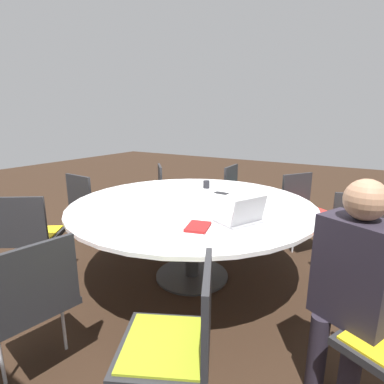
{
  "coord_description": "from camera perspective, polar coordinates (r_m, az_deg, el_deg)",
  "views": [
    {
      "loc": [
        -1.36,
        2.23,
        1.49
      ],
      "look_at": [
        0.0,
        0.0,
        0.84
      ],
      "focal_mm": 28.0,
      "sensor_mm": 36.0,
      "label": 1
    }
  ],
  "objects": [
    {
      "name": "chair_7",
      "position": [
        2.0,
        -28.2,
        -16.98
      ],
      "size": [
        0.49,
        0.51,
        0.86
      ],
      "rotation": [
        0.0,
        0.0,
        10.82
      ],
      "color": "#262628",
      "rests_on": "ground_plane"
    },
    {
      "name": "chair_5",
      "position": [
        3.73,
        -18.94,
        -1.91
      ],
      "size": [
        0.47,
        0.45,
        0.86
      ],
      "rotation": [
        0.0,
        0.0,
        9.35
      ],
      "color": "#262628",
      "rests_on": "ground_plane"
    },
    {
      "name": "coffee_cup",
      "position": [
        3.27,
        2.76,
        1.45
      ],
      "size": [
        0.07,
        0.07,
        0.08
      ],
      "color": "black",
      "rests_on": "conference_table"
    },
    {
      "name": "person_0",
      "position": [
        1.76,
        28.32,
        -14.13
      ],
      "size": [
        0.42,
        0.36,
        1.21
      ],
      "rotation": [
        0.0,
        0.0,
        5.84
      ],
      "color": "#231E28",
      "rests_on": "ground_plane"
    },
    {
      "name": "chair_6",
      "position": [
        3.02,
        -28.51,
        -6.58
      ],
      "size": [
        0.6,
        0.59,
        0.86
      ],
      "rotation": [
        0.0,
        0.0,
        10.02
      ],
      "color": "#262628",
      "rests_on": "ground_plane"
    },
    {
      "name": "conference_table",
      "position": [
        2.74,
        -0.0,
        -3.68
      ],
      "size": [
        2.18,
        2.18,
        0.74
      ],
      "color": "#333333",
      "rests_on": "ground_plane"
    },
    {
      "name": "chair_4",
      "position": [
        4.14,
        -4.29,
        0.38
      ],
      "size": [
        0.61,
        0.61,
        0.86
      ],
      "rotation": [
        0.0,
        0.0,
        8.57
      ],
      "color": "#262628",
      "rests_on": "ground_plane"
    },
    {
      "name": "laptop",
      "position": [
        2.2,
        9.59,
        -4.72
      ],
      "size": [
        0.36,
        0.38,
        0.21
      ],
      "rotation": [
        0.0,
        0.0,
        1.13
      ],
      "color": "#99999E",
      "rests_on": "conference_table"
    },
    {
      "name": "chair_2",
      "position": [
        3.65,
        20.5,
        -2.39
      ],
      "size": [
        0.59,
        0.6,
        0.86
      ],
      "rotation": [
        0.0,
        0.0,
        7.26
      ],
      "color": "#262628",
      "rests_on": "ground_plane"
    },
    {
      "name": "chair_8",
      "position": [
        1.53,
        -2.53,
        -25.62
      ],
      "size": [
        0.57,
        0.58,
        0.86
      ],
      "rotation": [
        0.0,
        0.0,
        11.45
      ],
      "color": "#262628",
      "rests_on": "ground_plane"
    },
    {
      "name": "chair_3",
      "position": [
        4.07,
        9.03,
        -0.01
      ],
      "size": [
        0.44,
        0.46,
        0.86
      ],
      "rotation": [
        0.0,
        0.0,
        7.89
      ],
      "color": "#262628",
      "rests_on": "ground_plane"
    },
    {
      "name": "chair_1",
      "position": [
        2.89,
        29.49,
        -7.59
      ],
      "size": [
        0.54,
        0.53,
        0.86
      ],
      "rotation": [
        0.0,
        0.0,
        6.58
      ],
      "color": "#262628",
      "rests_on": "ground_plane"
    },
    {
      "name": "spiral_notebook",
      "position": [
        2.1,
        1.16,
        -6.63
      ],
      "size": [
        0.2,
        0.24,
        0.02
      ],
      "color": "maroon",
      "rests_on": "conference_table"
    },
    {
      "name": "ground_plane",
      "position": [
        3.01,
        -0.0,
        -15.68
      ],
      "size": [
        16.0,
        16.0,
        0.0
      ],
      "primitive_type": "plane",
      "color": "black"
    },
    {
      "name": "cell_phone",
      "position": [
        3.06,
        5.6,
        -0.2
      ],
      "size": [
        0.14,
        0.07,
        0.01
      ],
      "color": "black",
      "rests_on": "conference_table"
    }
  ]
}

